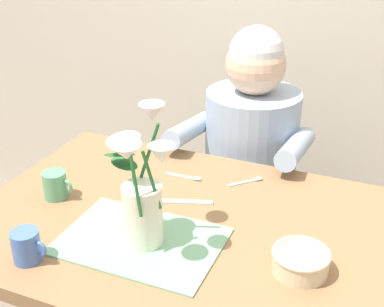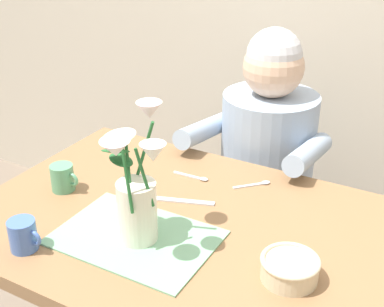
% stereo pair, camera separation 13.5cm
% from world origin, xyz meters
% --- Properties ---
extents(dining_table, '(1.20, 0.80, 0.74)m').
position_xyz_m(dining_table, '(0.00, 0.00, 0.64)').
color(dining_table, olive).
rests_on(dining_table, ground_plane).
extents(seated_person, '(0.45, 0.47, 1.14)m').
position_xyz_m(seated_person, '(-0.03, 0.62, 0.56)').
color(seated_person, '#4C4C56').
rests_on(seated_person, ground_plane).
extents(striped_placemat, '(0.40, 0.28, 0.00)m').
position_xyz_m(striped_placemat, '(-0.09, -0.13, 0.74)').
color(striped_placemat, '#7AB289').
rests_on(striped_placemat, dining_table).
extents(flower_vase, '(0.22, 0.25, 0.35)m').
position_xyz_m(flower_vase, '(-0.08, -0.13, 0.89)').
color(flower_vase, silver).
rests_on(flower_vase, dining_table).
extents(ceramic_bowl, '(0.14, 0.14, 0.06)m').
position_xyz_m(ceramic_bowl, '(0.30, -0.08, 0.77)').
color(ceramic_bowl, beige).
rests_on(ceramic_bowl, dining_table).
extents(dinner_knife, '(0.19, 0.08, 0.00)m').
position_xyz_m(dinner_knife, '(-0.08, 0.08, 0.74)').
color(dinner_knife, silver).
rests_on(dinner_knife, dining_table).
extents(tea_cup, '(0.09, 0.07, 0.08)m').
position_xyz_m(tea_cup, '(-0.41, -0.03, 0.78)').
color(tea_cup, '#569970').
rests_on(tea_cup, dining_table).
extents(coffee_cup, '(0.09, 0.07, 0.08)m').
position_xyz_m(coffee_cup, '(-0.30, -0.29, 0.78)').
color(coffee_cup, '#476BB7').
rests_on(coffee_cup, dining_table).
extents(spoon_0, '(0.12, 0.02, 0.01)m').
position_xyz_m(spoon_0, '(-0.11, 0.22, 0.74)').
color(spoon_0, silver).
rests_on(spoon_0, dining_table).
extents(spoon_1, '(0.09, 0.10, 0.01)m').
position_xyz_m(spoon_1, '(0.08, 0.28, 0.74)').
color(spoon_1, silver).
rests_on(spoon_1, dining_table).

